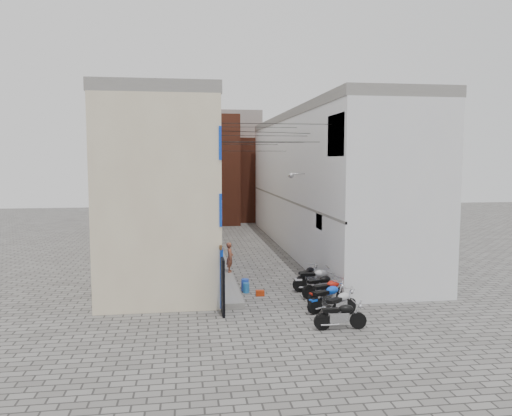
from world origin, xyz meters
name	(u,v)px	position (x,y,z in m)	size (l,w,h in m)	color
ground	(284,308)	(0.00, 0.00, 0.00)	(90.00, 90.00, 0.00)	#5E5B58
plinth	(215,249)	(-2.05, 13.00, 0.12)	(0.90, 26.00, 0.25)	gray
building_left	(168,183)	(-4.98, 12.95, 4.50)	(5.10, 27.00, 9.00)	beige
building_right	(320,182)	(5.00, 13.00, 4.51)	(5.94, 26.00, 9.00)	silver
building_far_brick_left	(205,170)	(-2.00, 28.00, 5.00)	(6.00, 6.00, 10.00)	brown
building_far_brick_right	(255,179)	(3.00, 30.00, 4.00)	(5.00, 6.00, 8.00)	brown
building_far_concrete	(222,164)	(0.00, 34.00, 5.50)	(8.00, 5.00, 11.00)	gray
far_shopfront	(229,213)	(0.00, 25.20, 1.20)	(2.00, 0.30, 2.40)	black
overhead_wires	(257,138)	(0.00, 7.64, 7.12)	(5.80, 13.02, 1.32)	black
motorcycle_a	(340,314)	(1.44, -2.84, 0.55)	(0.60, 1.89, 1.09)	black
motorcycle_b	(340,303)	(1.82, -1.60, 0.58)	(0.63, 1.99, 1.15)	#AEAEB2
motorcycle_c	(328,296)	(1.62, -0.68, 0.59)	(0.65, 2.05, 1.19)	blue
motorcycle_d	(329,290)	(1.89, 0.15, 0.61)	(0.66, 2.10, 1.22)	#AA170C
motorcycle_e	(321,284)	(1.90, 1.33, 0.56)	(0.61, 1.92, 1.11)	black
motorcycle_f	(316,278)	(1.90, 2.20, 0.62)	(0.67, 2.13, 1.23)	#BCBBC0
motorcycle_g	(308,275)	(1.81, 3.35, 0.52)	(0.56, 1.79, 1.04)	black
person_a	(230,257)	(-1.70, 5.62, 1.01)	(0.56, 0.36, 1.52)	#995037
person_b	(218,262)	(-2.35, 4.67, 0.99)	(0.72, 0.56, 1.49)	#363651
water_jug_near	(246,288)	(-1.25, 2.46, 0.22)	(0.29, 0.29, 0.45)	#236AAF
water_jug_far	(245,285)	(-1.26, 2.82, 0.27)	(0.35, 0.35, 0.54)	blue
red_crate	(260,293)	(-0.70, 1.90, 0.12)	(0.37, 0.28, 0.23)	#A32B0B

